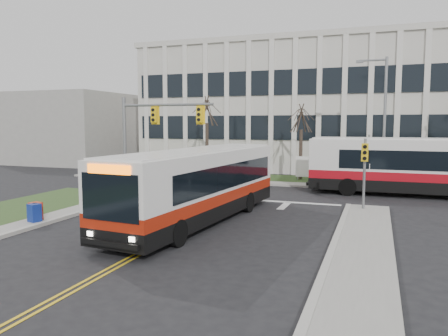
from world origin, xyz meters
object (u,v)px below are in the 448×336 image
bus_main (199,187)px  newspaper_box_blue (34,214)px  streetlight (382,115)px  newspaper_box_red (36,212)px  directory_sign (305,167)px  bus_cross (420,168)px

bus_main → newspaper_box_blue: 7.56m
streetlight → newspaper_box_red: (-15.06, -17.09, -4.72)m
directory_sign → bus_main: bearing=-98.8°
bus_cross → streetlight: bearing=-142.7°
newspaper_box_red → bus_cross: bearing=54.4°
newspaper_box_blue → newspaper_box_red: size_ratio=1.00×
directory_sign → bus_main: 15.96m
newspaper_box_blue → bus_cross: bearing=56.9°
streetlight → newspaper_box_blue: size_ratio=9.68×
streetlight → newspaper_box_blue: streetlight is taller
directory_sign → bus_cross: (7.85, -4.39, 0.62)m
bus_main → newspaper_box_blue: size_ratio=13.12×
directory_sign → newspaper_box_blue: size_ratio=2.11×
directory_sign → newspaper_box_blue: bearing=-116.4°
directory_sign → newspaper_box_red: bearing=-117.4°
directory_sign → newspaper_box_blue: directory_sign is taller
streetlight → directory_sign: size_ratio=4.60×
bus_cross → newspaper_box_blue: bearing=-49.8°
bus_cross → newspaper_box_blue: bus_cross is taller
streetlight → bus_cross: streetlight is taller
streetlight → bus_main: streetlight is taller
directory_sign → bus_cross: bearing=-29.2°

